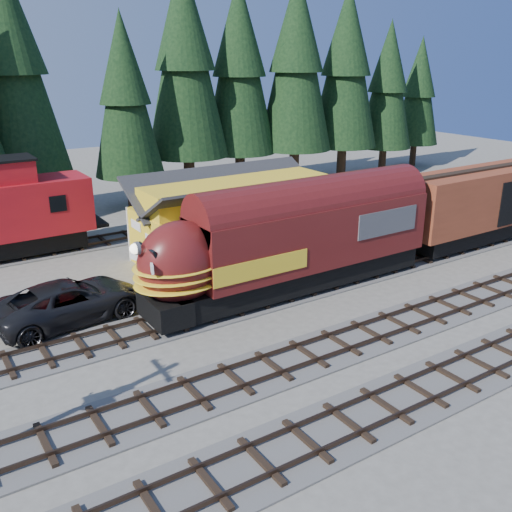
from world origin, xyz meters
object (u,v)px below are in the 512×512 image
locomotive (285,246)px  pickup_truck_a (69,301)px  depot (238,211)px  boxcar (489,201)px

locomotive → pickup_truck_a: bearing=164.0°
locomotive → depot: bearing=80.0°
locomotive → boxcar: boxcar is taller
locomotive → boxcar: 16.93m
depot → locomotive: 6.61m
locomotive → pickup_truck_a: locomotive is taller
pickup_truck_a → boxcar: bearing=-103.9°
depot → pickup_truck_a: 12.24m
depot → pickup_truck_a: bearing=-163.1°
locomotive → boxcar: (16.92, 0.00, 0.11)m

